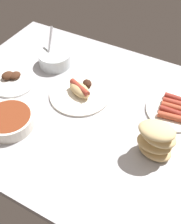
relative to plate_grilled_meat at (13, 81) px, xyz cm
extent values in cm
cube|color=#B2B2B7|center=(-35.50, -2.22, -2.50)|extent=(120.00, 90.00, 3.00)
cylinder|color=white|center=(-0.57, 0.40, -0.50)|extent=(19.35, 19.35, 1.00)
ellipsoid|color=#472819|center=(2.74, -0.43, 1.49)|extent=(6.30, 6.89, 2.97)
ellipsoid|color=#472819|center=(0.14, -2.06, 1.30)|extent=(5.53, 6.25, 2.59)
ellipsoid|color=#DBB77A|center=(-67.31, 5.57, 0.80)|extent=(13.36, 10.73, 3.60)
ellipsoid|color=tan|center=(-66.66, 5.87, 4.40)|extent=(12.53, 9.45, 3.60)
ellipsoid|color=#E5C689|center=(-67.33, 5.47, 8.00)|extent=(12.94, 10.06, 3.60)
ellipsoid|color=#E5C689|center=(-66.53, 6.51, 11.60)|extent=(13.13, 10.36, 3.60)
cylinder|color=white|center=(-30.05, -7.06, -0.50)|extent=(25.40, 25.40, 1.00)
ellipsoid|color=#DBB77A|center=(-30.05, -7.06, 2.20)|extent=(12.75, 9.88, 4.40)
cylinder|color=#9E3828|center=(-30.05, -7.06, 3.41)|extent=(10.85, 6.34, 2.40)
ellipsoid|color=#381E14|center=(-30.42, -12.76, 1.40)|extent=(5.64, 5.40, 2.80)
cylinder|color=silver|center=(-9.23, -19.74, 2.11)|extent=(14.88, 14.88, 6.20)
cylinder|color=beige|center=(-9.23, -19.74, 3.35)|extent=(13.10, 13.10, 2.79)
cube|color=#B7B7BC|center=(-5.88, -21.60, 8.15)|extent=(3.52, 10.14, 13.23)
cylinder|color=white|center=(-15.21, 19.75, 1.49)|extent=(18.54, 18.54, 4.97)
cylinder|color=maroon|center=(-15.21, 19.75, 3.58)|extent=(16.69, 16.69, 1.00)
cylinder|color=white|center=(-67.52, -16.90, -0.50)|extent=(22.30, 22.30, 1.00)
cylinder|color=maroon|center=(-67.03, -22.25, 1.23)|extent=(10.96, 2.90, 2.44)
cylinder|color=#9E3828|center=(-67.28, -19.58, 1.23)|extent=(11.08, 3.70, 2.44)
cylinder|color=#AD472D|center=(-67.52, -16.90, 1.23)|extent=(11.06, 3.53, 2.44)
cylinder|color=maroon|center=(-67.77, -14.23, 1.23)|extent=(10.93, 2.73, 2.44)
cylinder|color=#AD472D|center=(-68.01, -11.55, 1.23)|extent=(11.12, 4.15, 2.44)
camera|label=1|loc=(-74.76, 65.04, 79.03)|focal=44.39mm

